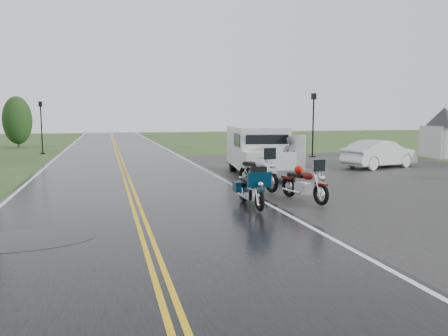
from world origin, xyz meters
name	(u,v)px	position (x,y,z in m)	size (l,w,h in m)	color
ground	(140,219)	(0.00, 0.00, 0.00)	(120.00, 120.00, 0.00)	#2D471E
road	(124,171)	(0.00, 10.00, 0.02)	(8.00, 100.00, 0.04)	black
parking_pad	(388,177)	(11.00, 5.00, 0.01)	(14.00, 24.00, 0.03)	black
visitor_center	(444,120)	(20.00, 12.00, 2.40)	(16.00, 10.00, 4.80)	#A8AAAD
motorcycle_red	(321,185)	(5.16, 0.02, 0.65)	(0.80, 2.21, 1.31)	#500D09
motorcycle_teal	(260,192)	(3.18, -0.29, 0.61)	(0.76, 2.08, 1.23)	#042035
motorcycle_silver	(272,173)	(4.54, 2.34, 0.74)	(0.92, 2.52, 1.49)	#9B9DA2
van_white	(245,155)	(4.51, 5.07, 1.11)	(2.11, 5.63, 2.21)	silver
person_at_van	(289,160)	(6.12, 4.47, 0.92)	(0.67, 0.44, 1.84)	#4A4B4F
sedan_white	(380,154)	(12.62, 8.00, 0.69)	(1.47, 4.21, 1.39)	silver
lamp_post_far_left	(42,128)	(-5.06, 21.34, 1.84)	(0.31, 0.31, 3.67)	black
lamp_post_far_right	(313,125)	(11.98, 14.18, 2.06)	(0.35, 0.35, 4.11)	black
tree_left_far	(18,125)	(-7.94, 29.03, 1.83)	(2.38, 2.38, 3.67)	#1E3D19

